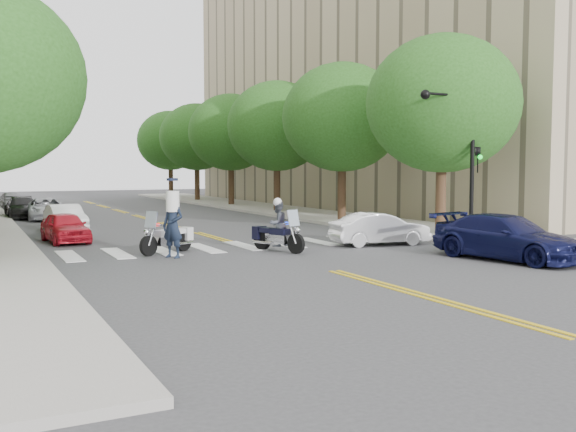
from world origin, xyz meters
TOP-DOWN VIEW (x-y plane):
  - ground at (0.00, 0.00)m, footprint 140.00×140.00m
  - sidewalk_right at (9.50, 22.00)m, footprint 5.00×60.00m
  - building_right at (26.00, 26.00)m, footprint 26.00×44.00m
  - tree_r_0 at (8.80, 6.00)m, footprint 6.40×6.40m
  - tree_r_1 at (8.80, 14.00)m, footprint 6.40×6.40m
  - tree_r_2 at (8.80, 22.00)m, footprint 6.40×6.40m
  - tree_r_3 at (8.80, 30.00)m, footprint 6.40×6.40m
  - tree_r_4 at (8.80, 38.00)m, footprint 6.40×6.40m
  - tree_r_5 at (8.80, 46.00)m, footprint 6.40×6.40m
  - traffic_signal_pole at (7.72, 3.50)m, footprint 2.82×0.42m
  - motorcycle_police at (0.39, 4.55)m, footprint 1.10×2.21m
  - motorcycle_parked at (-2.98, 5.86)m, footprint 2.10×1.31m
  - officer_standing at (-3.25, 4.65)m, footprint 0.84×0.90m
  - convertible at (4.67, 4.50)m, footprint 3.86×1.85m
  - sedan_blue at (6.00, -0.50)m, footprint 2.88×5.18m
  - parked_car_a at (-5.76, 10.68)m, footprint 1.71×3.60m
  - parked_car_b at (-5.20, 14.88)m, footprint 1.55×3.84m
  - parked_car_c at (-5.20, 22.54)m, footprint 2.13×4.45m
  - parked_car_d at (-6.30, 24.50)m, footprint 1.84×4.30m
  - parked_car_e at (-6.30, 34.00)m, footprint 1.77×3.73m

SIDE VIEW (x-z plane):
  - ground at x=0.00m, z-range 0.00..0.00m
  - sidewalk_right at x=9.50m, z-range 0.00..0.15m
  - motorcycle_parked at x=-2.98m, z-range -0.22..1.24m
  - parked_car_a at x=-5.76m, z-range 0.00..1.19m
  - convertible at x=4.67m, z-range 0.00..1.22m
  - parked_car_c at x=-5.20m, z-range 0.00..1.22m
  - parked_car_e at x=-6.30m, z-range 0.00..1.23m
  - parked_car_d at x=-6.30m, z-range 0.00..1.24m
  - parked_car_b at x=-5.20m, z-range 0.00..1.24m
  - sedan_blue at x=6.00m, z-range 0.00..1.42m
  - motorcycle_police at x=0.39m, z-range -0.10..1.76m
  - officer_standing at x=-3.25m, z-range 0.00..2.07m
  - traffic_signal_pole at x=7.72m, z-range 0.72..6.72m
  - tree_r_0 at x=8.80m, z-range 1.33..9.78m
  - tree_r_1 at x=8.80m, z-range 1.33..9.78m
  - tree_r_2 at x=8.80m, z-range 1.33..9.78m
  - tree_r_3 at x=8.80m, z-range 1.33..9.78m
  - tree_r_4 at x=8.80m, z-range 1.33..9.78m
  - tree_r_5 at x=8.80m, z-range 1.33..9.78m
  - building_right at x=26.00m, z-range 0.00..22.00m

